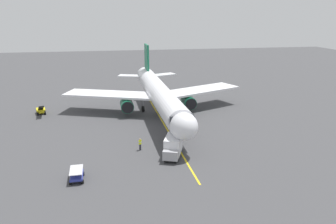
{
  "coord_description": "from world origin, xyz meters",
  "views": [
    {
      "loc": [
        7.58,
        59.45,
        17.92
      ],
      "look_at": [
        -1.55,
        10.84,
        3.0
      ],
      "focal_mm": 34.91,
      "sensor_mm": 36.0,
      "label": 1
    }
  ],
  "objects_px": {
    "ground_crew_marshaller": "(140,144)",
    "belt_loader_portside": "(41,110)",
    "airplane": "(159,94)",
    "box_truck_starboard_side": "(173,147)",
    "baggage_cart_near_nose": "(77,175)"
  },
  "relations": [
    {
      "from": "ground_crew_marshaller",
      "to": "belt_loader_portside",
      "type": "relative_size",
      "value": 0.36
    },
    {
      "from": "airplane",
      "to": "box_truck_starboard_side",
      "type": "height_order",
      "value": "airplane"
    },
    {
      "from": "airplane",
      "to": "belt_loader_portside",
      "type": "height_order",
      "value": "airplane"
    },
    {
      "from": "airplane",
      "to": "belt_loader_portside",
      "type": "xyz_separation_m",
      "value": [
        21.53,
        -4.69,
        -3.29
      ]
    },
    {
      "from": "ground_crew_marshaller",
      "to": "belt_loader_portside",
      "type": "xyz_separation_m",
      "value": [
        16.42,
        -20.27,
        -0.17
      ]
    },
    {
      "from": "airplane",
      "to": "ground_crew_marshaller",
      "type": "height_order",
      "value": "airplane"
    },
    {
      "from": "airplane",
      "to": "baggage_cart_near_nose",
      "type": "xyz_separation_m",
      "value": [
        12.98,
        22.64,
        -3.35
      ]
    },
    {
      "from": "airplane",
      "to": "box_truck_starboard_side",
      "type": "distance_m",
      "value": 18.69
    },
    {
      "from": "airplane",
      "to": "belt_loader_portside",
      "type": "distance_m",
      "value": 22.28
    },
    {
      "from": "belt_loader_portside",
      "to": "box_truck_starboard_side",
      "type": "height_order",
      "value": "box_truck_starboard_side"
    },
    {
      "from": "ground_crew_marshaller",
      "to": "box_truck_starboard_side",
      "type": "distance_m",
      "value": 4.93
    },
    {
      "from": "airplane",
      "to": "baggage_cart_near_nose",
      "type": "distance_m",
      "value": 26.31
    },
    {
      "from": "airplane",
      "to": "baggage_cart_near_nose",
      "type": "height_order",
      "value": "airplane"
    },
    {
      "from": "ground_crew_marshaller",
      "to": "box_truck_starboard_side",
      "type": "bearing_deg",
      "value": 143.95
    },
    {
      "from": "baggage_cart_near_nose",
      "to": "box_truck_starboard_side",
      "type": "relative_size",
      "value": 0.53
    }
  ]
}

